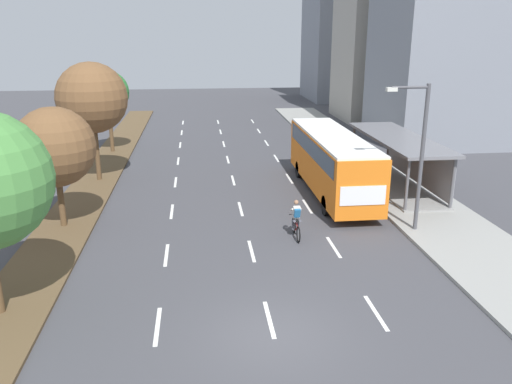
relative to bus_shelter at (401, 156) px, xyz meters
The scene contains 16 objects.
ground_plane 17.32m from the bus_shelter, 123.60° to the right, with size 140.00×140.00×0.00m, color #424247.
median_strip 18.79m from the bus_shelter, 162.38° to the left, with size 2.60×52.00×0.12m, color brown.
sidewalk_right 5.95m from the bus_shelter, 92.80° to the left, with size 4.50×52.00×0.15m, color gray.
lane_divider_left 13.41m from the bus_shelter, 168.73° to the left, with size 0.14×44.87×0.01m.
lane_divider_center 10.05m from the bus_shelter, 164.75° to the left, with size 0.14×44.87×0.01m.
lane_divider_right 6.82m from the bus_shelter, 156.69° to the left, with size 0.14×44.87×0.01m.
bus_shelter is the anchor object (origin of this frame).
bus 4.33m from the bus_shelter, behind, with size 2.54×11.29×3.37m.
cyclist 10.13m from the bus_shelter, 137.39° to the right, with size 0.46×1.82×1.71m.
median_tree_second 18.55m from the bus_shelter, 166.21° to the right, with size 3.58×3.58×5.49m.
median_tree_third 18.22m from the bus_shelter, 169.23° to the left, with size 4.11×4.11×6.98m.
median_tree_fourth 21.30m from the bus_shelter, 148.30° to the left, with size 3.07×3.07×5.93m.
streetlight 7.40m from the bus_shelter, 107.23° to the right, with size 1.91×0.24×6.50m.
building_near_right 16.97m from the bus_shelter, 56.21° to the left, with size 10.34×9.68×18.93m, color gray.
building_mid_right 26.86m from the bus_shelter, 73.98° to the left, with size 7.88×8.36×21.82m, color #A39E93.
building_far_right 42.27m from the bus_shelter, 81.06° to the left, with size 6.32×10.85×22.73m, color gray.
Camera 1 is at (-2.05, -13.26, 8.74)m, focal length 36.04 mm.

